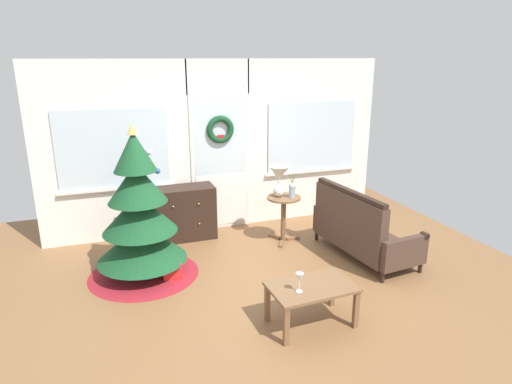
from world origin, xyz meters
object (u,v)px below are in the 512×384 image
side_table (283,210)px  table_lamp (279,177)px  flower_vase (292,189)px  wine_glass (300,278)px  dresser_cabinet (184,213)px  settee_sofa (359,230)px  christmas_tree (140,222)px  gift_box (172,271)px  coffee_table (312,291)px

side_table → table_lamp: table_lamp is taller
table_lamp → flower_vase: table_lamp is taller
flower_vase → wine_glass: 2.19m
dresser_cabinet → side_table: size_ratio=1.34×
wine_glass → side_table: bearing=71.2°
settee_sofa → table_lamp: bearing=133.5°
flower_vase → wine_glass: (-0.81, -2.02, -0.22)m
christmas_tree → side_table: bearing=10.8°
flower_vase → dresser_cabinet: bearing=155.4°
dresser_cabinet → side_table: dresser_cabinet is taller
flower_vase → christmas_tree: bearing=-171.3°
flower_vase → wine_glass: flower_vase is taller
christmas_tree → dresser_cabinet: christmas_tree is taller
side_table → wine_glass: size_ratio=3.46×
dresser_cabinet → wine_glass: bearing=-77.0°
flower_vase → gift_box: (-1.81, -0.57, -0.68)m
dresser_cabinet → table_lamp: bearing=-23.6°
side_table → flower_vase: flower_vase is taller
flower_vase → coffee_table: 2.11m
side_table → table_lamp: bearing=146.3°
flower_vase → settee_sofa: bearing=-49.3°
side_table → flower_vase: 0.33m
gift_box → settee_sofa: bearing=-4.3°
table_lamp → christmas_tree: bearing=-167.8°
christmas_tree → wine_glass: size_ratio=9.55×
settee_sofa → flower_vase: size_ratio=4.59×
settee_sofa → side_table: (-0.75, 0.81, 0.10)m
table_lamp → coffee_table: bearing=-103.2°
settee_sofa → gift_box: bearing=175.7°
christmas_tree → gift_box: bearing=-38.0°
coffee_table → wine_glass: wine_glass is taller
dresser_cabinet → gift_box: bearing=-107.3°
table_lamp → wine_glass: (-0.65, -2.12, -0.39)m
gift_box → table_lamp: bearing=22.0°
side_table → flower_vase: bearing=-31.0°
settee_sofa → coffee_table: 1.77m
coffee_table → christmas_tree: bearing=132.1°
wine_glass → settee_sofa: bearing=41.1°
christmas_tree → side_table: (2.02, 0.39, -0.21)m
christmas_tree → coffee_table: 2.22m
christmas_tree → settee_sofa: bearing=-8.8°
christmas_tree → flower_vase: (2.12, 0.33, 0.11)m
table_lamp → wine_glass: size_ratio=2.26×
wine_glass → table_lamp: bearing=73.0°
coffee_table → flower_vase: bearing=71.8°
dresser_cabinet → table_lamp: table_lamp is taller
christmas_tree → wine_glass: bearing=-52.3°
settee_sofa → coffee_table: bearing=-137.0°
side_table → flower_vase: size_ratio=1.93×
flower_vase → wine_glass: bearing=-111.8°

